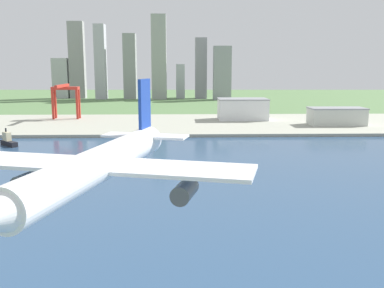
{
  "coord_description": "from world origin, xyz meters",
  "views": [
    {
      "loc": [
        1.71,
        91.57,
        53.87
      ],
      "look_at": [
        6.45,
        259.25,
        23.81
      ],
      "focal_mm": 40.88,
      "sensor_mm": 36.0,
      "label": 1
    }
  ],
  "objects_px": {
    "port_crane_red": "(65,93)",
    "tugboat_small": "(8,141)",
    "warehouse_main": "(243,109)",
    "warehouse_annex": "(337,116)",
    "airplane_landing": "(98,166)"
  },
  "relations": [
    {
      "from": "warehouse_main",
      "to": "warehouse_annex",
      "type": "height_order",
      "value": "warehouse_main"
    },
    {
      "from": "warehouse_main",
      "to": "warehouse_annex",
      "type": "bearing_deg",
      "value": -28.08
    },
    {
      "from": "airplane_landing",
      "to": "warehouse_main",
      "type": "distance_m",
      "value": 374.5
    },
    {
      "from": "tugboat_small",
      "to": "warehouse_main",
      "type": "distance_m",
      "value": 216.89
    },
    {
      "from": "warehouse_main",
      "to": "warehouse_annex",
      "type": "relative_size",
      "value": 0.98
    },
    {
      "from": "airplane_landing",
      "to": "port_crane_red",
      "type": "distance_m",
      "value": 389.96
    },
    {
      "from": "airplane_landing",
      "to": "tugboat_small",
      "type": "height_order",
      "value": "airplane_landing"
    },
    {
      "from": "airplane_landing",
      "to": "tugboat_small",
      "type": "relative_size",
      "value": 2.75
    },
    {
      "from": "tugboat_small",
      "to": "port_crane_red",
      "type": "bearing_deg",
      "value": 87.67
    },
    {
      "from": "tugboat_small",
      "to": "airplane_landing",
      "type": "bearing_deg",
      "value": -66.27
    },
    {
      "from": "port_crane_red",
      "to": "warehouse_annex",
      "type": "distance_m",
      "value": 255.59
    },
    {
      "from": "warehouse_annex",
      "to": "port_crane_red",
      "type": "bearing_deg",
      "value": 168.46
    },
    {
      "from": "warehouse_annex",
      "to": "warehouse_main",
      "type": "bearing_deg",
      "value": 151.92
    },
    {
      "from": "port_crane_red",
      "to": "warehouse_main",
      "type": "distance_m",
      "value": 173.36
    },
    {
      "from": "port_crane_red",
      "to": "tugboat_small",
      "type": "bearing_deg",
      "value": -92.33
    }
  ]
}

